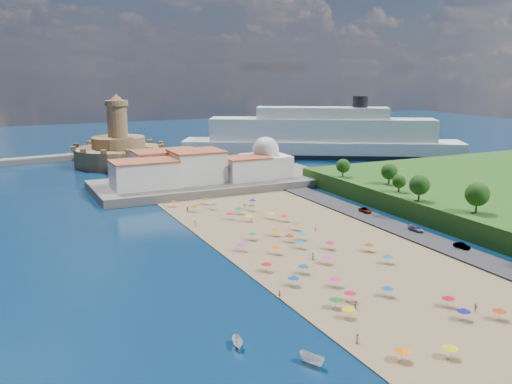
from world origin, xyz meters
TOP-DOWN VIEW (x-y plane):
  - ground at (0.00, 0.00)m, footprint 700.00×700.00m
  - terrace at (10.00, 73.00)m, footprint 90.00×36.00m
  - jetty at (-12.00, 108.00)m, footprint 18.00×70.00m
  - waterfront_buildings at (-3.05, 73.64)m, footprint 57.00×29.00m
  - domed_building at (30.00, 71.00)m, footprint 16.00×16.00m
  - fortress at (-12.00, 138.00)m, footprint 40.00×40.00m
  - cruise_ship at (84.46, 118.00)m, footprint 130.69×86.83m
  - beach_parasols at (-0.82, -6.99)m, footprint 31.56×114.21m
  - beachgoers at (-4.93, -3.90)m, footprint 30.62×94.61m
  - moored_boats at (-28.02, -52.07)m, footprint 10.61×14.49m
  - parked_cars at (36.00, -2.17)m, footprint 2.50×43.93m
  - hillside_trees at (47.91, -8.98)m, footprint 14.29×105.98m

SIDE VIEW (x-z plane):
  - ground at x=0.00m, z-range 0.00..0.00m
  - moored_boats at x=-28.02m, z-range -0.05..1.74m
  - beachgoers at x=-4.93m, z-range 0.21..2.10m
  - jetty at x=-12.00m, z-range 0.00..2.40m
  - parked_cars at x=36.00m, z-range 0.69..2.06m
  - terrace at x=10.00m, z-range 0.00..3.00m
  - beach_parasols at x=-0.82m, z-range 1.05..3.25m
  - fortress at x=-12.00m, z-range -9.52..22.88m
  - waterfront_buildings at x=-3.05m, z-range 2.38..13.38m
  - domed_building at x=30.00m, z-range 1.47..16.47m
  - cruise_ship at x=84.46m, z-range -6.18..24.13m
  - hillside_trees at x=47.91m, z-range 6.20..14.43m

